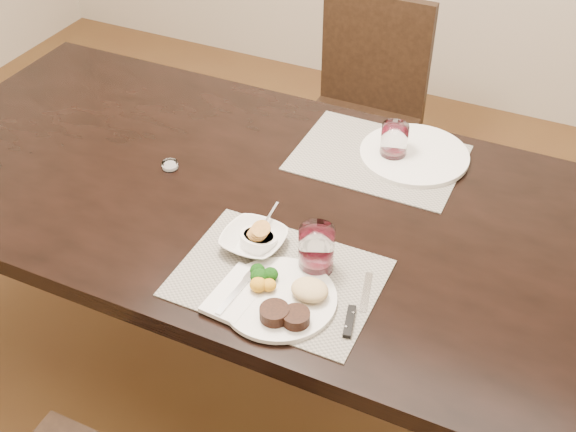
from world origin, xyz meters
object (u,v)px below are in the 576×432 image
at_px(steak_knife, 354,314).
at_px(dinner_plate, 283,298).
at_px(chair_far, 363,106).
at_px(cracker_bowl, 254,240).
at_px(far_plate, 414,155).
at_px(wine_glass_near, 316,251).

bearing_deg(steak_knife, dinner_plate, 177.76).
xyz_separation_m(chair_far, cracker_bowl, (0.13, -1.14, 0.27)).
bearing_deg(far_plate, chair_far, 120.98).
bearing_deg(dinner_plate, cracker_bowl, 122.32).
height_order(chair_far, cracker_bowl, chair_far).
height_order(cracker_bowl, wine_glass_near, wine_glass_near).
height_order(dinner_plate, cracker_bowl, cracker_bowl).
distance_m(chair_far, far_plate, 0.75).
bearing_deg(steak_knife, cracker_bowl, 146.74).
height_order(chair_far, steak_knife, chair_far).
xyz_separation_m(chair_far, steak_knife, (0.43, -1.24, 0.26)).
relative_size(chair_far, cracker_bowl, 5.82).
bearing_deg(cracker_bowl, steak_knife, -20.02).
bearing_deg(chair_far, cracker_bowl, -83.62).
relative_size(dinner_plate, steak_knife, 1.23).
distance_m(chair_far, cracker_bowl, 1.17).
relative_size(steak_knife, wine_glass_near, 1.84).
bearing_deg(steak_knife, far_plate, 82.43).
bearing_deg(chair_far, far_plate, -59.02).
bearing_deg(far_plate, steak_knife, -84.33).
bearing_deg(dinner_plate, wine_glass_near, 67.90).
bearing_deg(wine_glass_near, steak_knife, -37.78).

